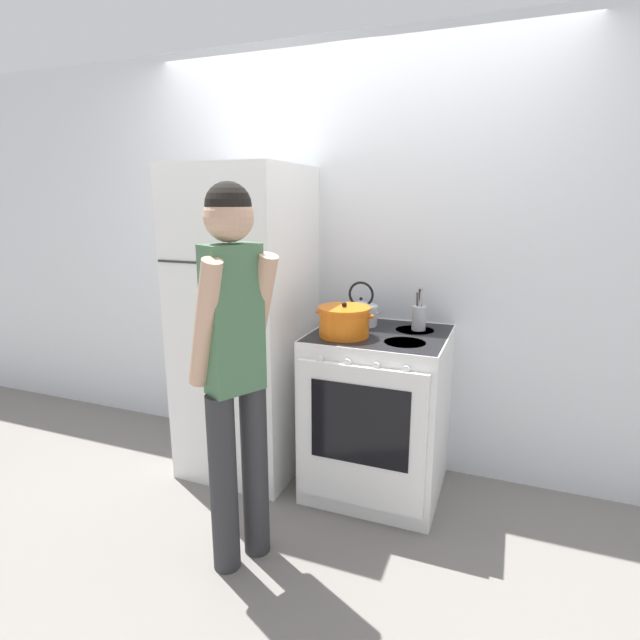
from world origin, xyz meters
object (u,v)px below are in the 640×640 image
object	(u,v)px
utensil_jar	(419,317)
person	(235,360)
dutch_oven_pot	(344,321)
refrigerator	(246,323)
stove_range	(377,413)
tea_kettle	(361,312)

from	to	relation	value
utensil_jar	person	bearing A→B (deg)	-122.46
utensil_jar	person	size ratio (longest dim) A/B	0.15
dutch_oven_pot	refrigerator	bearing A→B (deg)	169.74
stove_range	tea_kettle	bearing A→B (deg)	133.30
refrigerator	dutch_oven_pot	size ratio (longest dim) A/B	5.74
tea_kettle	utensil_jar	distance (m)	0.33
stove_range	tea_kettle	size ratio (longest dim) A/B	3.66
stove_range	person	bearing A→B (deg)	-118.36
utensil_jar	refrigerator	bearing A→B (deg)	-171.35
person	stove_range	bearing A→B (deg)	-0.80
dutch_oven_pot	person	world-z (taller)	person
utensil_jar	stove_range	bearing A→B (deg)	-137.47
tea_kettle	person	bearing A→B (deg)	-106.13
dutch_oven_pot	tea_kettle	bearing A→B (deg)	87.28
stove_range	utensil_jar	world-z (taller)	utensil_jar
refrigerator	dutch_oven_pot	distance (m)	0.68
stove_range	dutch_oven_pot	distance (m)	0.57
refrigerator	tea_kettle	size ratio (longest dim) A/B	7.18
tea_kettle	person	world-z (taller)	person
dutch_oven_pot	tea_kettle	world-z (taller)	tea_kettle
person	tea_kettle	bearing A→B (deg)	11.44
stove_range	utensil_jar	xyz separation A→B (m)	(0.18, 0.17, 0.53)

